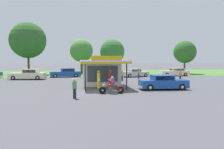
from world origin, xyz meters
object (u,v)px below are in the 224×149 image
gas_pump_offside (110,80)px  bystander_admiring_sedan (122,75)px  motorcycle_with_rider (112,87)px  bystander_chatting_near_pumps (180,75)px  featured_classic_sedan (163,83)px  parked_car_back_row_centre (66,73)px  parked_car_second_row_spare (135,73)px  gas_pump_nearside (99,80)px  parked_car_back_row_centre_right (28,75)px  bystander_strolling_foreground (139,73)px  bystander_leaning_by_kiosk (75,88)px  parked_car_back_row_left (101,73)px  parked_car_back_row_centre_left (175,72)px

gas_pump_offside → bystander_admiring_sedan: 8.77m
motorcycle_with_rider → bystander_chatting_near_pumps: (11.19, 9.46, 0.21)m
gas_pump_offside → bystander_chatting_near_pumps: size_ratio=1.24×
featured_classic_sedan → bystander_admiring_sedan: bystander_admiring_sedan is taller
featured_classic_sedan → parked_car_back_row_centre: parked_car_back_row_centre is taller
gas_pump_offside → parked_car_second_row_spare: bearing=66.1°
featured_classic_sedan → bystander_chatting_near_pumps: bearing=53.2°
gas_pump_nearside → parked_car_back_row_centre_right: 16.03m
bystander_strolling_foreground → parked_car_second_row_spare: bearing=83.9°
motorcycle_with_rider → parked_car_back_row_centre: size_ratio=0.40×
bystander_leaning_by_kiosk → bystander_admiring_sedan: bearing=64.0°
parked_car_back_row_left → gas_pump_nearside: bearing=-96.8°
parked_car_back_row_centre_right → parked_car_back_row_centre_left: bearing=7.9°
parked_car_second_row_spare → bystander_strolling_foreground: 3.68m
parked_car_back_row_left → motorcycle_with_rider: bearing=-92.9°
parked_car_back_row_centre_left → parked_car_back_row_centre: 20.17m
gas_pump_offside → bystander_admiring_sedan: bearing=70.3°
motorcycle_with_rider → bystander_chatting_near_pumps: bystander_chatting_near_pumps is taller
gas_pump_nearside → parked_car_back_row_centre: bearing=104.3°
featured_classic_sedan → bystander_chatting_near_pumps: bystander_chatting_near_pumps is taller
parked_car_back_row_centre_left → bystander_strolling_foreground: bystander_strolling_foreground is taller
bystander_leaning_by_kiosk → parked_car_back_row_left: bearing=78.3°
bystander_strolling_foreground → bystander_chatting_near_pumps: bearing=-50.1°
bystander_admiring_sedan → bystander_strolling_foreground: bystander_strolling_foreground is taller
gas_pump_nearside → bystander_chatting_near_pumps: 13.51m
gas_pump_nearside → parked_car_second_row_spare: gas_pump_nearside is taller
parked_car_back_row_centre → gas_pump_nearside: bearing=-75.7°
parked_car_back_row_centre → bystander_strolling_foreground: bearing=-23.8°
gas_pump_offside → parked_car_back_row_centre: bearing=108.2°
parked_car_back_row_left → gas_pump_offside: bearing=-92.1°
parked_car_second_row_spare → parked_car_back_row_left: size_ratio=0.95×
featured_classic_sedan → parked_car_back_row_centre: (-10.82, 17.97, 0.01)m
gas_pump_nearside → bystander_leaning_by_kiosk: size_ratio=1.25×
bystander_strolling_foreground → bystander_admiring_sedan: bearing=-136.4°
gas_pump_nearside → gas_pump_offside: (1.25, 0.00, 0.02)m
bystander_leaning_by_kiosk → bystander_strolling_foreground: size_ratio=0.97×
bystander_admiring_sedan → bystander_strolling_foreground: size_ratio=0.95×
parked_car_second_row_spare → parked_car_back_row_centre_left: (7.97, 1.18, 0.03)m
parked_car_back_row_centre_right → bystander_admiring_sedan: bearing=-17.7°
gas_pump_nearside → parked_car_back_row_centre: 17.19m
bystander_admiring_sedan → bystander_chatting_near_pumps: (7.87, -2.20, 0.05)m
parked_car_back_row_centre_right → parked_car_back_row_centre: 6.77m
parked_car_back_row_centre → bystander_strolling_foreground: 12.91m
gas_pump_nearside → bystander_chatting_near_pumps: (12.08, 6.06, -0.04)m
gas_pump_nearside → bystander_leaning_by_kiosk: bearing=-114.4°
gas_pump_nearside → featured_classic_sedan: bearing=-11.2°
motorcycle_with_rider → parked_car_back_row_centre_left: motorcycle_with_rider is taller
gas_pump_offside → parked_car_back_row_centre_left: (14.67, 16.29, -0.24)m
motorcycle_with_rider → parked_car_back_row_centre_left: bearing=52.6°
featured_classic_sedan → bystander_leaning_by_kiosk: bearing=-155.8°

